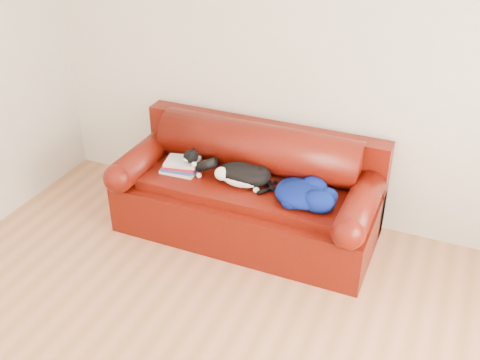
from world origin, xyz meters
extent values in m
cube|color=beige|center=(0.00, 2.00, 1.30)|extent=(4.50, 0.02, 2.60)
cube|color=#380204|center=(-0.22, 1.50, 0.21)|extent=(2.10, 0.90, 0.42)
cube|color=#380204|center=(-0.22, 1.45, 0.45)|extent=(1.66, 0.62, 0.10)
cylinder|color=black|center=(-1.15, 1.17, 0.03)|extent=(0.06, 0.06, 0.05)
cylinder|color=black|center=(0.71, 1.17, 0.03)|extent=(0.06, 0.06, 0.05)
cylinder|color=black|center=(-1.15, 1.83, 0.03)|extent=(0.06, 0.06, 0.05)
cylinder|color=black|center=(0.71, 1.83, 0.03)|extent=(0.06, 0.06, 0.05)
cube|color=#380204|center=(-0.22, 1.86, 0.42)|extent=(2.10, 0.18, 0.85)
cylinder|color=#380204|center=(-0.22, 1.75, 0.68)|extent=(1.70, 0.40, 0.40)
cylinder|color=#380204|center=(-1.15, 1.50, 0.54)|extent=(0.24, 0.88, 0.24)
sphere|color=#380204|center=(-1.15, 1.06, 0.54)|extent=(0.24, 0.24, 0.24)
cylinder|color=#380204|center=(0.71, 1.50, 0.54)|extent=(0.24, 0.88, 0.24)
sphere|color=#380204|center=(0.71, 1.06, 0.54)|extent=(0.24, 0.24, 0.24)
cube|color=beige|center=(-0.78, 1.43, 0.51)|extent=(0.30, 0.24, 0.02)
cube|color=white|center=(-0.78, 1.43, 0.51)|extent=(0.29, 0.22, 0.02)
cube|color=#1F44A9|center=(-0.78, 1.43, 0.54)|extent=(0.30, 0.24, 0.02)
cube|color=white|center=(-0.78, 1.43, 0.54)|extent=(0.29, 0.23, 0.02)
cube|color=maroon|center=(-0.78, 1.43, 0.56)|extent=(0.30, 0.25, 0.02)
cube|color=white|center=(-0.78, 1.43, 0.56)|extent=(0.29, 0.24, 0.02)
cube|color=silver|center=(-0.78, 1.43, 0.59)|extent=(0.30, 0.25, 0.02)
cube|color=white|center=(-0.78, 1.43, 0.59)|extent=(0.29, 0.24, 0.02)
ellipsoid|color=black|center=(-0.22, 1.43, 0.59)|extent=(0.47, 0.32, 0.18)
ellipsoid|color=white|center=(-0.23, 1.38, 0.56)|extent=(0.32, 0.19, 0.11)
ellipsoid|color=white|center=(-0.38, 1.37, 0.59)|extent=(0.14, 0.13, 0.11)
ellipsoid|color=black|center=(-0.10, 1.47, 0.58)|extent=(0.21, 0.21, 0.15)
ellipsoid|color=black|center=(-0.49, 1.37, 0.64)|extent=(0.15, 0.14, 0.11)
ellipsoid|color=white|center=(-0.51, 1.34, 0.63)|extent=(0.07, 0.06, 0.04)
sphere|color=#BF7272|center=(-0.53, 1.33, 0.63)|extent=(0.01, 0.01, 0.01)
cone|color=black|center=(-0.48, 1.35, 0.69)|extent=(0.06, 0.05, 0.05)
cone|color=black|center=(-0.49, 1.41, 0.69)|extent=(0.06, 0.05, 0.05)
cylinder|color=black|center=(0.00, 1.46, 0.53)|extent=(0.12, 0.14, 0.04)
sphere|color=white|center=(-0.41, 1.34, 0.52)|extent=(0.04, 0.04, 0.04)
sphere|color=white|center=(-0.08, 1.36, 0.52)|extent=(0.04, 0.04, 0.04)
ellipsoid|color=#030247|center=(0.28, 1.38, 0.57)|extent=(0.44, 0.40, 0.14)
ellipsoid|color=#030247|center=(0.42, 1.32, 0.58)|extent=(0.27, 0.24, 0.16)
ellipsoid|color=#030247|center=(0.18, 1.46, 0.55)|extent=(0.27, 0.31, 0.10)
ellipsoid|color=#030247|center=(0.33, 1.50, 0.58)|extent=(0.23, 0.18, 0.16)
ellipsoid|color=#030247|center=(0.23, 1.28, 0.55)|extent=(0.17, 0.19, 0.10)
ellipsoid|color=silver|center=(0.35, 1.30, 0.59)|extent=(0.19, 0.08, 0.04)
camera|label=1|loc=(1.26, -2.08, 2.81)|focal=42.00mm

